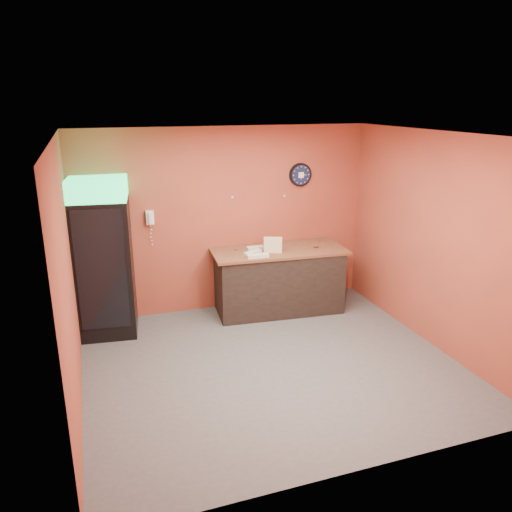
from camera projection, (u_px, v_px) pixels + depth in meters
name	position (u px, v px, depth m)	size (l,w,h in m)	color
floor	(271.00, 364.00, 6.24)	(4.50, 4.50, 0.00)	#47474C
back_wall	(226.00, 220.00, 7.62)	(4.50, 0.02, 2.80)	#AA4230
left_wall	(68.00, 280.00, 5.12)	(0.02, 4.00, 2.80)	#AA4230
right_wall	(434.00, 241.00, 6.51)	(0.02, 4.00, 2.80)	#AA4230
ceiling	(274.00, 135.00, 5.39)	(4.50, 4.00, 0.02)	white
beverage_cooler	(104.00, 261.00, 6.79)	(0.85, 0.86, 2.18)	black
prep_counter	(278.00, 281.00, 7.73)	(1.90, 0.84, 0.95)	black
wall_clock	(300.00, 175.00, 7.77)	(0.36, 0.06, 0.36)	black
wall_phone	(150.00, 218.00, 7.17)	(0.11, 0.10, 0.20)	white
butcher_paper	(278.00, 250.00, 7.58)	(2.03, 0.88, 0.04)	brown
sub_roll_stack	(273.00, 245.00, 7.39)	(0.28, 0.18, 0.23)	beige
wrapped_sandwich_left	(253.00, 252.00, 7.35)	(0.28, 0.11, 0.04)	silver
wrapped_sandwich_mid	(258.00, 256.00, 7.19)	(0.31, 0.12, 0.04)	silver
wrapped_sandwich_right	(255.00, 248.00, 7.60)	(0.26, 0.10, 0.04)	silver
kitchen_tool	(265.00, 248.00, 7.53)	(0.06, 0.06, 0.06)	silver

